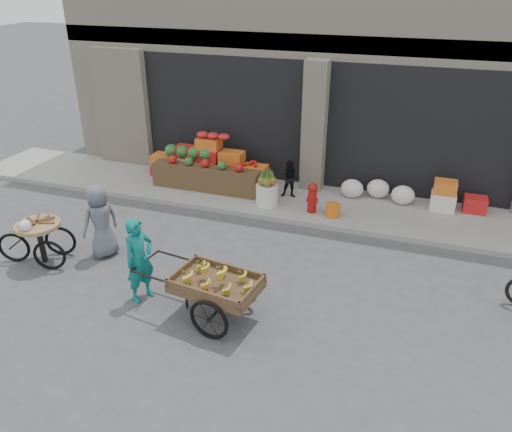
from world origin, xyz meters
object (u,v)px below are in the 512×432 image
(vendor_woman, at_px, (139,260))
(vendor_grey, at_px, (100,221))
(fire_hydrant, at_px, (312,197))
(orange_bucket, at_px, (333,210))
(pineapple_bin, at_px, (267,195))
(banana_cart, at_px, (213,281))
(tricycle_cart, at_px, (39,236))
(seated_person, at_px, (290,179))

(vendor_woman, height_order, vendor_grey, vendor_woman)
(fire_hydrant, bearing_deg, orange_bucket, -5.71)
(pineapple_bin, distance_m, banana_cart, 4.24)
(fire_hydrant, height_order, orange_bucket, fire_hydrant)
(pineapple_bin, bearing_deg, banana_cart, -83.60)
(pineapple_bin, xyz_separation_m, vendor_grey, (-2.40, -3.07, 0.38))
(pineapple_bin, relative_size, orange_bucket, 1.62)
(fire_hydrant, relative_size, vendor_woman, 0.46)
(orange_bucket, height_order, tricycle_cart, tricycle_cart)
(seated_person, distance_m, banana_cart, 4.80)
(orange_bucket, bearing_deg, fire_hydrant, 174.29)
(pineapple_bin, relative_size, seated_person, 0.56)
(pineapple_bin, height_order, fire_hydrant, fire_hydrant)
(orange_bucket, xyz_separation_m, vendor_grey, (-4.00, -2.97, 0.48))
(pineapple_bin, relative_size, tricycle_cart, 0.36)
(pineapple_bin, distance_m, vendor_grey, 3.92)
(seated_person, relative_size, vendor_grey, 0.62)
(vendor_grey, bearing_deg, tricycle_cart, -30.24)
(fire_hydrant, bearing_deg, vendor_woman, -116.36)
(pineapple_bin, height_order, orange_bucket, pineapple_bin)
(pineapple_bin, height_order, seated_person, seated_person)
(seated_person, distance_m, tricycle_cart, 5.71)
(tricycle_cart, bearing_deg, fire_hydrant, 21.07)
(fire_hydrant, height_order, vendor_grey, vendor_grey)
(seated_person, xyz_separation_m, tricycle_cart, (-3.76, -4.30, -0.02))
(pineapple_bin, distance_m, fire_hydrant, 1.11)
(orange_bucket, xyz_separation_m, vendor_woman, (-2.51, -4.01, 0.49))
(banana_cart, bearing_deg, orange_bucket, 82.45)
(orange_bucket, xyz_separation_m, seated_person, (-1.20, 0.70, 0.31))
(vendor_woman, bearing_deg, fire_hydrant, -5.38)
(vendor_woman, bearing_deg, tricycle_cart, 101.46)
(pineapple_bin, xyz_separation_m, tricycle_cart, (-3.36, -3.70, 0.20))
(vendor_grey, bearing_deg, vendor_woman, 82.16)
(tricycle_cart, bearing_deg, banana_cart, -25.61)
(vendor_woman, bearing_deg, banana_cart, -72.72)
(orange_bucket, bearing_deg, banana_cart, -105.41)
(banana_cart, xyz_separation_m, vendor_woman, (-1.38, 0.09, 0.06))
(pineapple_bin, bearing_deg, orange_bucket, -3.58)
(pineapple_bin, relative_size, vendor_grey, 0.35)
(vendor_woman, bearing_deg, pineapple_bin, 8.48)
(vendor_woman, bearing_deg, orange_bucket, -11.09)
(pineapple_bin, distance_m, tricycle_cart, 5.00)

